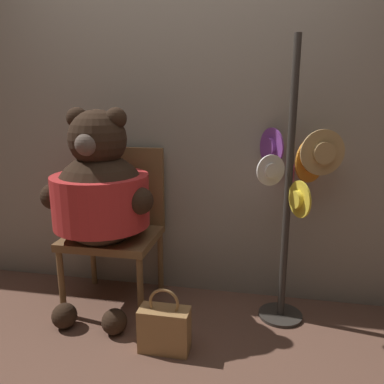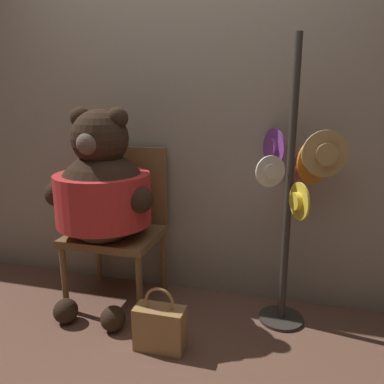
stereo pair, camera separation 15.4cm
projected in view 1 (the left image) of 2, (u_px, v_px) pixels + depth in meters
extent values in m
plane|color=brown|center=(158.00, 348.00, 2.12)|extent=(14.00, 14.00, 0.00)
cube|color=gray|center=(186.00, 135.00, 2.59)|extent=(8.00, 0.10, 2.27)
cylinder|color=brown|center=(62.00, 284.00, 2.39)|extent=(0.04, 0.04, 0.45)
cylinder|color=brown|center=(140.00, 292.00, 2.29)|extent=(0.04, 0.04, 0.45)
cylinder|color=brown|center=(93.00, 256.00, 2.82)|extent=(0.04, 0.04, 0.45)
cylinder|color=brown|center=(161.00, 261.00, 2.73)|extent=(0.04, 0.04, 0.45)
cube|color=brown|center=(112.00, 237.00, 2.50)|extent=(0.59, 0.51, 0.05)
cube|color=brown|center=(124.00, 186.00, 2.66)|extent=(0.59, 0.04, 0.55)
sphere|color=black|center=(101.00, 200.00, 2.37)|extent=(0.59, 0.59, 0.59)
cylinder|color=red|center=(101.00, 200.00, 2.37)|extent=(0.61, 0.61, 0.33)
sphere|color=black|center=(98.00, 139.00, 2.27)|extent=(0.36, 0.36, 0.36)
sphere|color=black|center=(77.00, 118.00, 2.27)|extent=(0.13, 0.13, 0.13)
sphere|color=black|center=(116.00, 118.00, 2.22)|extent=(0.13, 0.13, 0.13)
sphere|color=brown|center=(86.00, 145.00, 2.13)|extent=(0.13, 0.13, 0.13)
sphere|color=black|center=(54.00, 196.00, 2.34)|extent=(0.17, 0.17, 0.17)
sphere|color=black|center=(140.00, 201.00, 2.24)|extent=(0.17, 0.17, 0.17)
sphere|color=black|center=(64.00, 316.00, 2.30)|extent=(0.15, 0.15, 0.15)
sphere|color=black|center=(114.00, 322.00, 2.24)|extent=(0.15, 0.15, 0.15)
cylinder|color=#332D28|center=(280.00, 315.00, 2.43)|extent=(0.28, 0.28, 0.02)
cylinder|color=#332D28|center=(288.00, 187.00, 2.23)|extent=(0.04, 0.04, 1.72)
cylinder|color=#7A388E|center=(271.00, 147.00, 2.35)|extent=(0.15, 0.21, 0.25)
cylinder|color=#7A388E|center=(271.00, 147.00, 2.35)|extent=(0.12, 0.13, 0.12)
cylinder|color=yellow|center=(300.00, 199.00, 2.12)|extent=(0.11, 0.19, 0.21)
cylinder|color=yellow|center=(300.00, 199.00, 2.12)|extent=(0.11, 0.12, 0.10)
cylinder|color=silver|center=(271.00, 170.00, 2.16)|extent=(0.16, 0.11, 0.18)
cylinder|color=silver|center=(271.00, 170.00, 2.16)|extent=(0.10, 0.08, 0.09)
cylinder|color=orange|center=(311.00, 160.00, 2.30)|extent=(0.20, 0.21, 0.28)
cylinder|color=orange|center=(311.00, 160.00, 2.30)|extent=(0.13, 0.13, 0.13)
cylinder|color=#D16693|center=(291.00, 173.00, 2.37)|extent=(0.04, 0.24, 0.24)
cylinder|color=#D16693|center=(291.00, 173.00, 2.37)|extent=(0.06, 0.12, 0.11)
cylinder|color=tan|center=(323.00, 153.00, 2.20)|extent=(0.26, 0.10, 0.27)
cylinder|color=tan|center=(323.00, 153.00, 2.20)|extent=(0.15, 0.11, 0.13)
cube|color=#A87A47|center=(164.00, 330.00, 2.08)|extent=(0.28, 0.13, 0.25)
torus|color=#A87A47|center=(164.00, 303.00, 2.04)|extent=(0.17, 0.02, 0.17)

